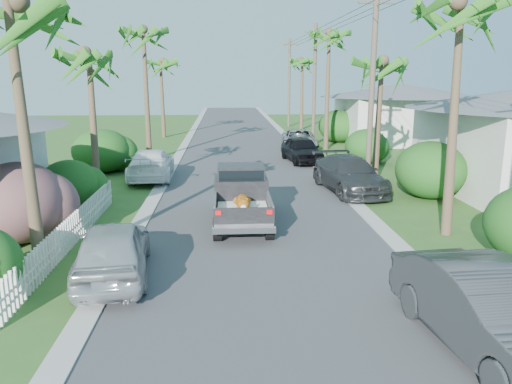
{
  "coord_description": "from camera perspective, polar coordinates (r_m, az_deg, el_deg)",
  "views": [
    {
      "loc": [
        -1.13,
        -9.91,
        5.26
      ],
      "look_at": [
        -0.12,
        6.58,
        1.4
      ],
      "focal_mm": 35.0,
      "sensor_mm": 36.0,
      "label": 1
    }
  ],
  "objects": [
    {
      "name": "shrub_l_c",
      "position": [
        21.3,
        -20.56,
        0.76
      ],
      "size": [
        2.4,
        2.64,
        2.0
      ],
      "primitive_type": "ellipsoid",
      "color": "#14481A",
      "rests_on": "ground"
    },
    {
      "name": "parked_car_rn",
      "position": [
        10.78,
        25.14,
        -12.36
      ],
      "size": [
        2.33,
        5.28,
        1.69
      ],
      "primitive_type": "imported",
      "rotation": [
        0.0,
        0.0,
        0.11
      ],
      "color": "#2F3235",
      "rests_on": "ground"
    },
    {
      "name": "parked_car_lf",
      "position": [
        26.44,
        -11.9,
        3.09
      ],
      "size": [
        2.4,
        5.43,
        1.55
      ],
      "primitive_type": "imported",
      "rotation": [
        0.0,
        0.0,
        3.19
      ],
      "color": "white",
      "rests_on": "ground"
    },
    {
      "name": "palm_l_c",
      "position": [
        32.39,
        -12.76,
        17.54
      ],
      "size": [
        4.4,
        4.4,
        9.2
      ],
      "color": "brown",
      "rests_on": "ground"
    },
    {
      "name": "palm_l_b",
      "position": [
        22.65,
        -18.65,
        14.73
      ],
      "size": [
        4.4,
        4.4,
        7.4
      ],
      "color": "brown",
      "rests_on": "ground"
    },
    {
      "name": "curb_left",
      "position": [
        35.44,
        -8.64,
        4.51
      ],
      "size": [
        0.6,
        100.0,
        0.06
      ],
      "primitive_type": "cube",
      "color": "#A5A39E",
      "rests_on": "ground"
    },
    {
      "name": "palm_l_a",
      "position": [
        13.97,
        -26.25,
        18.74
      ],
      "size": [
        4.4,
        4.4,
        8.2
      ],
      "color": "brown",
      "rests_on": "ground"
    },
    {
      "name": "shrub_r_b",
      "position": [
        23.09,
        19.31,
        2.4
      ],
      "size": [
        3.0,
        3.3,
        2.5
      ],
      "primitive_type": "ellipsoid",
      "color": "#14481A",
      "rests_on": "ground"
    },
    {
      "name": "house_right_far",
      "position": [
        42.46,
        16.1,
        8.4
      ],
      "size": [
        9.0,
        8.0,
        4.6
      ],
      "color": "silver",
      "rests_on": "ground"
    },
    {
      "name": "shrub_r_c",
      "position": [
        31.41,
        12.51,
        5.13
      ],
      "size": [
        2.6,
        2.86,
        2.1
      ],
      "primitive_type": "ellipsoid",
      "color": "#14481A",
      "rests_on": "ground"
    },
    {
      "name": "road",
      "position": [
        35.32,
        -1.66,
        4.59
      ],
      "size": [
        8.0,
        100.0,
        0.02
      ],
      "primitive_type": "cube",
      "color": "#38383A",
      "rests_on": "ground"
    },
    {
      "name": "palm_r_b",
      "position": [
        26.09,
        14.16,
        14.28
      ],
      "size": [
        4.4,
        4.4,
        7.2
      ],
      "color": "brown",
      "rests_on": "ground"
    },
    {
      "name": "palm_l_d",
      "position": [
        44.25,
        -10.84,
        14.45
      ],
      "size": [
        4.4,
        4.4,
        7.7
      ],
      "color": "brown",
      "rests_on": "ground"
    },
    {
      "name": "shrub_l_b",
      "position": [
        17.7,
        -25.55,
        -1.09
      ],
      "size": [
        3.0,
        3.3,
        2.6
      ],
      "primitive_type": "ellipsoid",
      "color": "#AC1864",
      "rests_on": "ground"
    },
    {
      "name": "picket_fence",
      "position": [
        16.85,
        -20.21,
        -4.1
      ],
      "size": [
        0.1,
        11.0,
        1.0
      ],
      "primitive_type": "cube",
      "color": "white",
      "rests_on": "ground"
    },
    {
      "name": "ground",
      "position": [
        11.28,
        2.74,
        -14.67
      ],
      "size": [
        120.0,
        120.0,
        0.0
      ],
      "primitive_type": "plane",
      "color": "#2F5A21",
      "rests_on": "ground"
    },
    {
      "name": "curb_right",
      "position": [
        35.72,
        5.28,
        4.67
      ],
      "size": [
        0.6,
        100.0,
        0.06
      ],
      "primitive_type": "cube",
      "color": "#A5A39E",
      "rests_on": "ground"
    },
    {
      "name": "shrub_r_d",
      "position": [
        41.13,
        9.4,
        7.45
      ],
      "size": [
        3.2,
        3.52,
        2.6
      ],
      "primitive_type": "ellipsoid",
      "color": "#14481A",
      "rests_on": "ground"
    },
    {
      "name": "pickup_truck",
      "position": [
        18.28,
        -1.71,
        -0.3
      ],
      "size": [
        1.98,
        5.12,
        2.06
      ],
      "color": "black",
      "rests_on": "ground"
    },
    {
      "name": "parked_car_ln",
      "position": [
        13.79,
        -16.03,
        -6.36
      ],
      "size": [
        2.37,
        4.74,
        1.55
      ],
      "primitive_type": "imported",
      "rotation": [
        0.0,
        0.0,
        3.26
      ],
      "color": "#B3B6BB",
      "rests_on": "ground"
    },
    {
      "name": "palm_r_c",
      "position": [
        36.76,
        8.38,
        17.46
      ],
      "size": [
        4.4,
        4.4,
        9.4
      ],
      "color": "brown",
      "rests_on": "ground"
    },
    {
      "name": "utility_pole_d",
      "position": [
        53.34,
        3.81,
        12.41
      ],
      "size": [
        1.6,
        0.26,
        9.0
      ],
      "color": "brown",
      "rests_on": "ground"
    },
    {
      "name": "palm_r_d",
      "position": [
        50.51,
        5.34,
        14.77
      ],
      "size": [
        4.4,
        4.4,
        8.0
      ],
      "color": "brown",
      "rests_on": "ground"
    },
    {
      "name": "palm_r_a",
      "position": [
        17.69,
        22.67,
        19.21
      ],
      "size": [
        4.4,
        4.4,
        8.7
      ],
      "color": "brown",
      "rests_on": "ground"
    },
    {
      "name": "shrub_l_d",
      "position": [
        29.03,
        -17.23,
        4.52
      ],
      "size": [
        3.2,
        3.52,
        2.4
      ],
      "primitive_type": "ellipsoid",
      "color": "#14481A",
      "rests_on": "ground"
    },
    {
      "name": "utility_pole_b",
      "position": [
        23.89,
        13.1,
        11.23
      ],
      "size": [
        1.6,
        0.26,
        9.0
      ],
      "color": "brown",
      "rests_on": "ground"
    },
    {
      "name": "parked_car_rd",
      "position": [
        36.75,
        4.92,
        6.0
      ],
      "size": [
        2.78,
        5.32,
        1.43
      ],
      "primitive_type": "imported",
      "rotation": [
        0.0,
        0.0,
        -0.08
      ],
      "color": "#A0A1A7",
      "rests_on": "ground"
    },
    {
      "name": "parked_car_rf",
      "position": [
        31.2,
        5.25,
        4.84
      ],
      "size": [
        2.44,
        4.8,
        1.57
      ],
      "primitive_type": "imported",
      "rotation": [
        0.0,
        0.0,
        0.13
      ],
      "color": "black",
      "rests_on": "ground"
    },
    {
      "name": "utility_pole_c",
      "position": [
        38.51,
        6.69,
        12.08
      ],
      "size": [
        1.6,
        0.26,
        9.0
      ],
      "color": "brown",
      "rests_on": "ground"
    },
    {
      "name": "parked_car_rm",
      "position": [
        23.43,
        10.62,
        1.95
      ],
      "size": [
        2.95,
        5.76,
        1.6
      ],
      "primitive_type": "imported",
      "rotation": [
        0.0,
        0.0,
        0.13
      ],
      "color": "#292C2E",
      "rests_on": "ground"
    }
  ]
}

